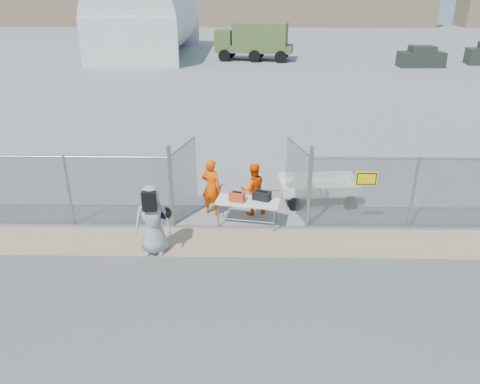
{
  "coord_description": "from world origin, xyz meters",
  "views": [
    {
      "loc": [
        0.22,
        -10.39,
        6.56
      ],
      "look_at": [
        0.0,
        2.0,
        1.1
      ],
      "focal_mm": 35.0,
      "sensor_mm": 36.0,
      "label": 1
    }
  ],
  "objects_px": {
    "folding_table": "(248,213)",
    "utility_trailer": "(318,189)",
    "security_worker_right": "(253,189)",
    "visitor": "(153,220)",
    "security_worker_left": "(211,187)"
  },
  "relations": [
    {
      "from": "security_worker_left",
      "to": "security_worker_right",
      "type": "relative_size",
      "value": 1.09
    },
    {
      "from": "security_worker_left",
      "to": "utility_trailer",
      "type": "xyz_separation_m",
      "value": [
        3.45,
        1.06,
        -0.51
      ]
    },
    {
      "from": "security_worker_left",
      "to": "security_worker_right",
      "type": "distance_m",
      "value": 1.29
    },
    {
      "from": "folding_table",
      "to": "security_worker_right",
      "type": "relative_size",
      "value": 1.12
    },
    {
      "from": "security_worker_right",
      "to": "visitor",
      "type": "height_order",
      "value": "visitor"
    },
    {
      "from": "security_worker_right",
      "to": "visitor",
      "type": "distance_m",
      "value": 3.57
    },
    {
      "from": "folding_table",
      "to": "utility_trailer",
      "type": "xyz_separation_m",
      "value": [
        2.33,
        1.78,
        0.0
      ]
    },
    {
      "from": "security_worker_left",
      "to": "security_worker_right",
      "type": "xyz_separation_m",
      "value": [
        1.29,
        0.05,
        -0.08
      ]
    },
    {
      "from": "security_worker_right",
      "to": "utility_trailer",
      "type": "relative_size",
      "value": 0.5
    },
    {
      "from": "security_worker_left",
      "to": "utility_trailer",
      "type": "bearing_deg",
      "value": -139.36
    },
    {
      "from": "security_worker_left",
      "to": "security_worker_right",
      "type": "height_order",
      "value": "security_worker_left"
    },
    {
      "from": "security_worker_left",
      "to": "utility_trailer",
      "type": "distance_m",
      "value": 3.65
    },
    {
      "from": "visitor",
      "to": "utility_trailer",
      "type": "xyz_separation_m",
      "value": [
        4.82,
        3.4,
        -0.57
      ]
    },
    {
      "from": "security_worker_right",
      "to": "utility_trailer",
      "type": "height_order",
      "value": "security_worker_right"
    },
    {
      "from": "utility_trailer",
      "to": "visitor",
      "type": "bearing_deg",
      "value": -149.26
    }
  ]
}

